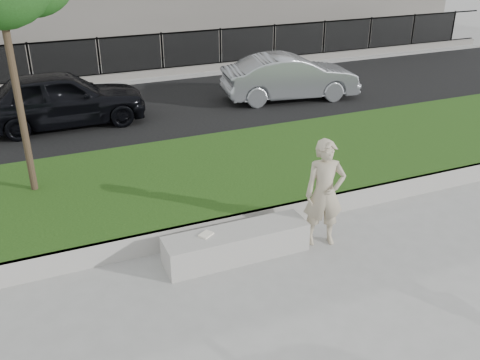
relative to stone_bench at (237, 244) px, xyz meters
name	(u,v)px	position (x,y,z in m)	size (l,w,h in m)	color
ground	(273,262)	(0.48, -0.40, -0.24)	(90.00, 90.00, 0.00)	gray
grass_bank	(209,179)	(0.48, 2.60, -0.04)	(34.00, 4.00, 0.40)	black
grass_kerb	(247,222)	(0.48, 0.64, -0.04)	(34.00, 0.08, 0.40)	#A29F97
street	(144,111)	(0.48, 8.10, -0.22)	(34.00, 7.00, 0.04)	black
far_pavement	(114,75)	(0.48, 12.60, -0.18)	(34.00, 3.00, 0.12)	gray
iron_fence	(118,68)	(0.48, 11.60, 0.30)	(32.00, 0.30, 1.50)	slate
stone_bench	(237,244)	(0.00, 0.00, 0.00)	(2.40, 0.60, 0.49)	#A29F97
man	(324,193)	(1.52, -0.15, 0.69)	(0.68, 0.45, 1.87)	tan
book	(206,234)	(-0.50, 0.07, 0.26)	(0.22, 0.16, 0.03)	white
car_dark	(61,98)	(-1.81, 7.70, 0.55)	(1.77, 4.40, 1.50)	black
car_silver	(290,77)	(4.97, 7.47, 0.48)	(1.45, 4.16, 1.37)	#979B9F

